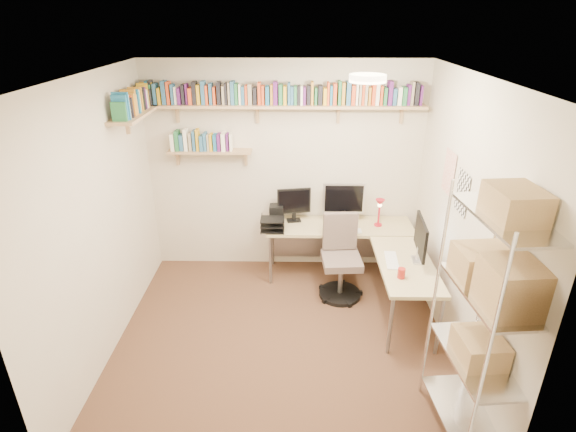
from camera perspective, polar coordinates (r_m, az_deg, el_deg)
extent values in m
plane|color=#43251C|center=(4.60, -0.82, -15.26)|extent=(3.20, 3.20, 0.00)
cube|color=beige|center=(5.32, -0.42, 5.90)|extent=(3.20, 0.04, 2.50)
cube|color=beige|center=(4.29, -22.84, -0.83)|extent=(0.04, 3.00, 2.50)
cube|color=beige|center=(4.19, 21.50, -1.15)|extent=(0.04, 3.00, 2.50)
cube|color=beige|center=(2.65, -1.98, -15.14)|extent=(3.20, 0.04, 2.50)
cube|color=silver|center=(3.57, -1.07, 17.35)|extent=(3.20, 3.00, 0.04)
cube|color=white|center=(4.56, 19.75, 5.23)|extent=(0.01, 0.30, 0.42)
cube|color=white|center=(4.23, 21.24, 2.79)|extent=(0.01, 0.28, 0.38)
cylinder|color=#FFEAC6|center=(3.82, 10.09, 16.85)|extent=(0.30, 0.30, 0.06)
cube|color=tan|center=(5.00, -0.48, 13.83)|extent=(3.05, 0.25, 0.03)
cube|color=tan|center=(4.86, -18.72, 12.25)|extent=(0.25, 1.00, 0.03)
cube|color=tan|center=(5.24, -9.88, 8.10)|extent=(0.95, 0.20, 0.02)
cube|color=tan|center=(5.25, -14.02, 12.85)|extent=(0.03, 0.20, 0.20)
cube|color=tan|center=(5.10, -3.92, 13.17)|extent=(0.03, 0.20, 0.20)
cube|color=tan|center=(5.10, 6.47, 13.08)|extent=(0.03, 0.20, 0.20)
cube|color=tan|center=(5.21, 14.35, 12.74)|extent=(0.03, 0.20, 0.20)
cube|color=#1C6591|center=(5.23, -17.35, 14.76)|extent=(0.03, 0.12, 0.25)
cube|color=black|center=(5.22, -16.97, 14.80)|extent=(0.03, 0.11, 0.25)
cube|color=#2C5F84|center=(5.20, -16.44, 14.67)|extent=(0.03, 0.14, 0.22)
cube|color=gold|center=(5.19, -15.93, 14.46)|extent=(0.03, 0.14, 0.17)
cube|color=#2C5F84|center=(5.17, -15.41, 14.90)|extent=(0.04, 0.13, 0.25)
cube|color=#D7461C|center=(5.16, -14.88, 14.88)|extent=(0.03, 0.12, 0.24)
cube|color=#2C5F84|center=(5.15, -14.39, 14.77)|extent=(0.02, 0.15, 0.21)
cube|color=white|center=(5.15, -14.00, 14.64)|extent=(0.03, 0.12, 0.18)
cube|color=#571B67|center=(5.14, -13.57, 14.62)|extent=(0.03, 0.15, 0.18)
cube|color=black|center=(5.13, -13.10, 14.83)|extent=(0.03, 0.13, 0.21)
cube|color=#571B67|center=(5.12, -12.69, 14.89)|extent=(0.02, 0.11, 0.22)
cube|color=#D7461C|center=(5.11, -12.22, 14.69)|extent=(0.04, 0.15, 0.17)
cube|color=black|center=(5.10, -11.76, 15.06)|extent=(0.04, 0.13, 0.24)
cube|color=gold|center=(5.09, -11.24, 14.91)|extent=(0.04, 0.12, 0.20)
cube|color=#2C5F84|center=(5.08, -10.67, 15.16)|extent=(0.04, 0.13, 0.25)
cube|color=#D7461C|center=(5.07, -10.21, 14.93)|extent=(0.03, 0.14, 0.20)
cube|color=#2C5F84|center=(5.06, -9.73, 15.07)|extent=(0.03, 0.13, 0.22)
cube|color=#D7461C|center=(5.06, -9.27, 14.87)|extent=(0.03, 0.14, 0.18)
cube|color=black|center=(5.05, -8.74, 15.19)|extent=(0.04, 0.12, 0.24)
cube|color=gray|center=(5.04, -8.17, 14.98)|extent=(0.03, 0.14, 0.20)
cube|color=black|center=(5.04, -7.84, 15.15)|extent=(0.02, 0.13, 0.22)
cube|color=gray|center=(5.03, -7.45, 15.21)|extent=(0.02, 0.13, 0.23)
cube|color=#2C5F84|center=(5.02, -7.01, 15.28)|extent=(0.04, 0.15, 0.24)
cube|color=#246E3C|center=(5.02, -6.54, 15.16)|extent=(0.03, 0.14, 0.22)
cube|color=white|center=(5.02, -6.11, 15.14)|extent=(0.02, 0.12, 0.21)
cube|color=#2C5F84|center=(5.01, -5.70, 15.01)|extent=(0.03, 0.13, 0.19)
cube|color=#D7461C|center=(5.01, -5.30, 15.10)|extent=(0.03, 0.12, 0.20)
cube|color=gray|center=(5.00, -4.82, 15.17)|extent=(0.04, 0.13, 0.21)
cube|color=black|center=(5.00, -4.20, 14.98)|extent=(0.04, 0.12, 0.18)
cube|color=#D7461C|center=(4.99, -3.64, 15.29)|extent=(0.03, 0.12, 0.23)
cube|color=#D7461C|center=(4.99, -3.18, 15.10)|extent=(0.03, 0.11, 0.20)
cube|color=#1C6591|center=(4.99, -2.61, 15.07)|extent=(0.04, 0.14, 0.19)
cube|color=#C08124|center=(4.99, -2.08, 15.18)|extent=(0.03, 0.12, 0.21)
cube|color=#571B67|center=(4.98, -1.60, 15.35)|extent=(0.04, 0.14, 0.24)
cube|color=#246E3C|center=(4.98, -0.93, 15.19)|extent=(0.04, 0.13, 0.21)
cube|color=gold|center=(4.98, -0.38, 15.10)|extent=(0.03, 0.14, 0.20)
cube|color=#2C5F84|center=(4.98, 0.13, 15.29)|extent=(0.03, 0.14, 0.23)
cube|color=#2C5F84|center=(4.98, 0.52, 15.06)|extent=(0.03, 0.11, 0.19)
cube|color=#246E3C|center=(4.98, 0.95, 15.10)|extent=(0.03, 0.14, 0.20)
cube|color=black|center=(4.98, 1.36, 15.10)|extent=(0.03, 0.13, 0.20)
cube|color=white|center=(4.98, 1.74, 15.11)|extent=(0.02, 0.14, 0.20)
cube|color=#571B67|center=(4.98, 2.10, 15.03)|extent=(0.03, 0.14, 0.19)
cube|color=black|center=(4.98, 2.64, 15.12)|extent=(0.04, 0.11, 0.20)
cube|color=#C08124|center=(4.98, 3.09, 15.33)|extent=(0.03, 0.12, 0.24)
cube|color=#246E3C|center=(4.99, 3.54, 14.97)|extent=(0.03, 0.13, 0.18)
cube|color=black|center=(4.99, 4.10, 15.09)|extent=(0.04, 0.14, 0.20)
cube|color=gold|center=(4.99, 4.70, 14.92)|extent=(0.04, 0.13, 0.17)
cube|color=#D7461C|center=(4.99, 5.12, 15.25)|extent=(0.02, 0.13, 0.23)
cube|color=#1C6591|center=(5.00, 5.47, 15.05)|extent=(0.03, 0.13, 0.20)
cube|color=#D7461C|center=(5.00, 5.95, 15.17)|extent=(0.04, 0.11, 0.22)
cube|color=#246E3C|center=(5.00, 6.54, 15.29)|extent=(0.03, 0.15, 0.25)
cube|color=#C08124|center=(5.01, 7.02, 15.18)|extent=(0.03, 0.11, 0.23)
cube|color=#2C5F84|center=(5.01, 7.65, 15.21)|extent=(0.04, 0.14, 0.24)
cube|color=#D7461C|center=(5.02, 8.25, 14.97)|extent=(0.04, 0.12, 0.20)
cube|color=white|center=(5.02, 8.72, 15.12)|extent=(0.02, 0.12, 0.23)
cube|color=gray|center=(5.03, 9.10, 15.13)|extent=(0.02, 0.15, 0.24)
cube|color=#D7461C|center=(5.03, 9.47, 15.02)|extent=(0.03, 0.13, 0.22)
cube|color=gray|center=(5.04, 9.83, 14.99)|extent=(0.03, 0.13, 0.22)
cube|color=#C08124|center=(5.05, 10.27, 14.78)|extent=(0.02, 0.12, 0.18)
cube|color=#D7461C|center=(5.05, 10.76, 14.99)|extent=(0.04, 0.12, 0.23)
cube|color=white|center=(5.05, 11.25, 15.03)|extent=(0.04, 0.12, 0.24)
cube|color=#D7461C|center=(5.07, 11.72, 14.78)|extent=(0.03, 0.13, 0.20)
cube|color=#246E3C|center=(5.07, 12.16, 14.69)|extent=(0.03, 0.15, 0.19)
cube|color=#571B67|center=(5.08, 12.78, 15.01)|extent=(0.04, 0.15, 0.25)
cube|color=#2C5F84|center=(5.09, 13.31, 14.54)|extent=(0.04, 0.12, 0.17)
cube|color=white|center=(5.10, 13.92, 14.60)|extent=(0.04, 0.13, 0.19)
cube|color=#246E3C|center=(5.12, 14.49, 14.56)|extent=(0.04, 0.15, 0.19)
cube|color=#571B67|center=(5.12, 15.01, 14.66)|extent=(0.03, 0.12, 0.21)
cube|color=gray|center=(5.13, 15.44, 14.80)|extent=(0.03, 0.12, 0.24)
cube|color=black|center=(5.14, 15.95, 14.73)|extent=(0.04, 0.13, 0.24)
cube|color=#571B67|center=(5.16, 16.46, 14.53)|extent=(0.03, 0.13, 0.21)
cube|color=#246E3C|center=(4.43, -20.68, 12.27)|extent=(0.14, 0.02, 0.17)
cube|color=#1C6591|center=(4.46, -20.56, 12.74)|extent=(0.13, 0.03, 0.23)
cube|color=#1C6591|center=(4.50, -20.42, 12.96)|extent=(0.15, 0.03, 0.25)
cube|color=white|center=(4.54, -20.20, 12.88)|extent=(0.12, 0.04, 0.22)
cube|color=black|center=(4.58, -19.99, 12.80)|extent=(0.15, 0.02, 0.19)
cube|color=#D7461C|center=(4.61, -19.87, 12.97)|extent=(0.12, 0.02, 0.20)
cube|color=#C08124|center=(4.65, -19.70, 13.14)|extent=(0.14, 0.04, 0.21)
cube|color=#C08124|center=(4.69, -19.54, 13.45)|extent=(0.14, 0.03, 0.24)
cube|color=gray|center=(4.73, -19.34, 13.21)|extent=(0.13, 0.03, 0.19)
cube|color=#1C6591|center=(4.76, -19.21, 13.58)|extent=(0.15, 0.03, 0.23)
cube|color=#246E3C|center=(4.80, -19.06, 13.50)|extent=(0.13, 0.03, 0.20)
cube|color=white|center=(4.83, -18.91, 13.67)|extent=(0.11, 0.03, 0.21)
cube|color=#C08124|center=(4.87, -18.77, 13.88)|extent=(0.14, 0.02, 0.24)
cube|color=#246E3C|center=(4.90, -18.62, 13.66)|extent=(0.12, 0.03, 0.18)
cube|color=black|center=(4.94, -18.50, 13.96)|extent=(0.14, 0.04, 0.22)
cube|color=#571B67|center=(4.98, -18.33, 14.03)|extent=(0.13, 0.04, 0.22)
cube|color=white|center=(5.02, -18.18, 13.95)|extent=(0.13, 0.03, 0.19)
cube|color=gray|center=(5.05, -18.04, 13.96)|extent=(0.13, 0.03, 0.17)
cube|color=gold|center=(5.09, -17.93, 14.41)|extent=(0.11, 0.03, 0.24)
cube|color=black|center=(5.13, -17.74, 14.14)|extent=(0.13, 0.04, 0.17)
cube|color=#246E3C|center=(5.17, -17.62, 14.43)|extent=(0.12, 0.03, 0.21)
cube|color=gold|center=(5.21, -17.50, 14.62)|extent=(0.13, 0.03, 0.23)
cube|color=white|center=(5.30, -14.37, 9.12)|extent=(0.04, 0.14, 0.19)
cube|color=#246E3C|center=(5.28, -13.85, 9.32)|extent=(0.04, 0.14, 0.23)
cube|color=#2C5F84|center=(5.28, -13.32, 9.09)|extent=(0.04, 0.11, 0.18)
cube|color=white|center=(5.26, -12.82, 9.46)|extent=(0.04, 0.12, 0.25)
cube|color=gray|center=(5.25, -12.25, 9.24)|extent=(0.03, 0.12, 0.20)
cube|color=#2C5F84|center=(5.24, -11.79, 9.38)|extent=(0.03, 0.13, 0.23)
cube|color=gold|center=(5.23, -11.37, 9.48)|extent=(0.03, 0.11, 0.24)
cube|color=#2C5F84|center=(5.23, -10.86, 9.13)|extent=(0.04, 0.14, 0.17)
cube|color=#2C5F84|center=(5.22, -10.43, 9.31)|extent=(0.03, 0.13, 0.21)
cube|color=gray|center=(5.21, -10.04, 9.22)|extent=(0.03, 0.12, 0.19)
cube|color=gold|center=(5.21, -9.70, 9.24)|extent=(0.03, 0.13, 0.19)
cube|color=#1C6591|center=(5.20, -9.20, 9.23)|extent=(0.04, 0.12, 0.19)
cube|color=#571B67|center=(5.19, -8.72, 9.27)|extent=(0.03, 0.14, 0.19)
cube|color=white|center=(5.18, -8.15, 9.34)|extent=(0.04, 0.15, 0.20)
cube|color=#571B67|center=(5.17, -7.67, 9.31)|extent=(0.02, 0.12, 0.20)
cube|color=white|center=(5.17, -7.25, 9.30)|extent=(0.02, 0.11, 0.19)
cube|color=tan|center=(5.31, 6.56, -1.33)|extent=(1.71, 0.54, 0.04)
cube|color=tan|center=(4.65, 14.72, -6.01)|extent=(0.54, 1.17, 0.04)
cylinder|color=gray|center=(5.25, -2.24, -5.61)|extent=(0.04, 0.04, 0.63)
cylinder|color=gray|center=(5.64, -2.01, -3.33)|extent=(0.04, 0.04, 0.63)
cylinder|color=gray|center=(5.79, 14.20, -3.36)|extent=(0.04, 0.04, 0.63)
cylinder|color=gray|center=(4.35, 12.87, -13.44)|extent=(0.04, 0.04, 0.63)
cylinder|color=gray|center=(4.46, 18.67, -13.13)|extent=(0.04, 0.04, 0.63)
cube|color=gray|center=(5.65, 6.22, -2.93)|extent=(1.62, 0.02, 0.49)
cube|color=silver|center=(5.29, 7.10, 2.24)|extent=(0.49, 0.03, 0.38)
cube|color=black|center=(5.27, 7.12, 2.16)|extent=(0.45, 0.00, 0.32)
cube|color=black|center=(5.27, 0.76, 1.93)|extent=(0.39, 0.03, 0.31)
cube|color=black|center=(4.58, 16.52, -2.50)|extent=(0.03, 0.52, 0.34)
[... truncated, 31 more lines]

